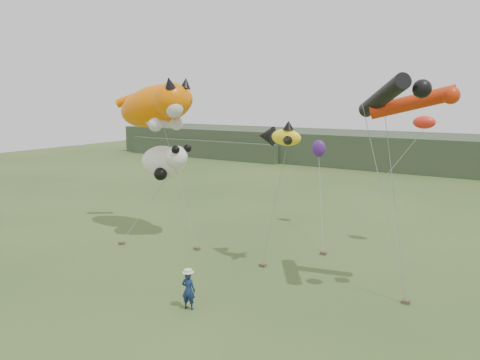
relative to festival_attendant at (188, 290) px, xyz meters
The scene contains 9 objects.
ground 1.27m from the festival_attendant, 45.56° to the left, with size 120.00×120.00×0.00m, color #385123.
headland 45.48m from the festival_attendant, 93.05° to the left, with size 90.00×13.00×4.00m.
festival_attendant is the anchor object (origin of this frame).
sandbag_anchors 6.23m from the festival_attendant, 96.24° to the left, with size 16.17×4.82×0.16m.
cat_kite 13.17m from the festival_attendant, 137.00° to the left, with size 7.25×3.87×3.52m.
fish_kite 8.59m from the festival_attendant, 83.90° to the left, with size 2.51×1.68×1.28m.
tube_kites 11.59m from the festival_attendant, 41.44° to the left, with size 4.25×3.18×1.84m.
panda_kite 11.37m from the festival_attendant, 135.69° to the left, with size 3.52×2.28×2.19m.
misc_kites 14.92m from the festival_attendant, 79.16° to the left, with size 7.71×2.13×2.83m.
Camera 1 is at (10.50, -14.55, 8.36)m, focal length 35.00 mm.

